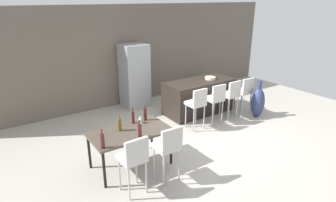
{
  "coord_description": "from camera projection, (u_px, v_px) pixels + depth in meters",
  "views": [
    {
      "loc": [
        -4.15,
        -4.79,
        3.09
      ],
      "look_at": [
        -0.73,
        0.25,
        0.85
      ],
      "focal_mm": 30.43,
      "sensor_mm": 36.0,
      "label": 1
    }
  ],
  "objects": [
    {
      "name": "wine_bottle_corner",
      "position": [
        145.0,
        114.0,
        5.72
      ],
      "size": [
        0.07,
        0.07,
        0.32
      ],
      "color": "#471E19",
      "rests_on": "dining_table"
    },
    {
      "name": "kitchen_island",
      "position": [
        199.0,
        96.0,
        7.97
      ],
      "size": [
        1.97,
        0.87,
        0.92
      ],
      "primitive_type": "cube",
      "color": "black",
      "rests_on": "ground_plane"
    },
    {
      "name": "fruit_bowl",
      "position": [
        210.0,
        78.0,
        7.92
      ],
      "size": [
        0.29,
        0.29,
        0.07
      ],
      "primitive_type": "cylinder",
      "color": "beige",
      "rests_on": "kitchen_island"
    },
    {
      "name": "bar_chair_right",
      "position": [
        231.0,
        94.0,
        7.46
      ],
      "size": [
        0.4,
        0.4,
        1.05
      ],
      "color": "beige",
      "rests_on": "ground_plane"
    },
    {
      "name": "bar_chair_middle",
      "position": [
        216.0,
        98.0,
        7.17
      ],
      "size": [
        0.42,
        0.42,
        1.05
      ],
      "color": "beige",
      "rests_on": "ground_plane"
    },
    {
      "name": "potted_plant",
      "position": [
        201.0,
        81.0,
        9.81
      ],
      "size": [
        0.39,
        0.39,
        0.59
      ],
      "color": "#996B4C",
      "rests_on": "ground_plane"
    },
    {
      "name": "dining_table",
      "position": [
        130.0,
        134.0,
        5.31
      ],
      "size": [
        1.49,
        0.85,
        0.74
      ],
      "color": "#4C4238",
      "rests_on": "ground_plane"
    },
    {
      "name": "wine_bottle_inner",
      "position": [
        102.0,
        141.0,
        4.65
      ],
      "size": [
        0.07,
        0.07,
        0.34
      ],
      "color": "#471E19",
      "rests_on": "dining_table"
    },
    {
      "name": "wine_bottle_middle",
      "position": [
        119.0,
        124.0,
        5.26
      ],
      "size": [
        0.08,
        0.08,
        0.31
      ],
      "color": "brown",
      "rests_on": "dining_table"
    },
    {
      "name": "wine_bottle_near",
      "position": [
        133.0,
        117.0,
        5.58
      ],
      "size": [
        0.06,
        0.06,
        0.32
      ],
      "color": "#471E19",
      "rests_on": "dining_table"
    },
    {
      "name": "ground_plane",
      "position": [
        198.0,
        131.0,
        6.98
      ],
      "size": [
        10.0,
        10.0,
        0.0
      ],
      "primitive_type": "plane",
      "color": "#ADA89E"
    },
    {
      "name": "floor_vase",
      "position": [
        258.0,
        102.0,
        7.66
      ],
      "size": [
        0.36,
        0.36,
        1.03
      ],
      "color": "navy",
      "rests_on": "ground_plane"
    },
    {
      "name": "bar_chair_left",
      "position": [
        197.0,
        102.0,
        6.84
      ],
      "size": [
        0.4,
        0.4,
        1.05
      ],
      "color": "beige",
      "rests_on": "ground_plane"
    },
    {
      "name": "back_wall",
      "position": [
        140.0,
        54.0,
        8.67
      ],
      "size": [
        10.0,
        0.12,
        2.9
      ],
      "primitive_type": "cube",
      "color": "#665B51",
      "rests_on": "ground_plane"
    },
    {
      "name": "refrigerator",
      "position": [
        134.0,
        76.0,
        8.27
      ],
      "size": [
        0.72,
        0.68,
        1.84
      ],
      "primitive_type": "cube",
      "color": "#939699",
      "rests_on": "ground_plane"
    },
    {
      "name": "dining_chair_far",
      "position": [
        168.0,
        145.0,
        4.87
      ],
      "size": [
        0.4,
        0.4,
        1.05
      ],
      "color": "beige",
      "rests_on": "ground_plane"
    },
    {
      "name": "bar_chair_far",
      "position": [
        245.0,
        90.0,
        7.73
      ],
      "size": [
        0.41,
        0.41,
        1.05
      ],
      "color": "beige",
      "rests_on": "ground_plane"
    },
    {
      "name": "wine_glass_left",
      "position": [
        140.0,
        118.0,
        5.57
      ],
      "size": [
        0.07,
        0.07,
        0.17
      ],
      "color": "silver",
      "rests_on": "dining_table"
    },
    {
      "name": "dining_chair_near",
      "position": [
        134.0,
        157.0,
        4.52
      ],
      "size": [
        0.41,
        0.41,
        1.05
      ],
      "color": "beige",
      "rests_on": "ground_plane"
    },
    {
      "name": "wine_bottle_end",
      "position": [
        140.0,
        130.0,
        5.02
      ],
      "size": [
        0.07,
        0.07,
        0.32
      ],
      "color": "#471E19",
      "rests_on": "dining_table"
    }
  ]
}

